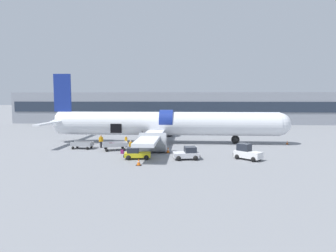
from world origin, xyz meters
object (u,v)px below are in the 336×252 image
(suitcase_on_tarmac_upright, at_px, (122,152))
(baggage_cart_loading, at_px, (115,146))
(airplane, at_px, (163,124))
(ground_crew_loader_a, at_px, (101,141))
(ground_crew_supervisor, at_px, (126,141))
(baggage_tug_mid, at_px, (136,154))
(ground_crew_loader_b, at_px, (148,142))
(ground_crew_driver, at_px, (131,147))
(baggage_tug_lead, at_px, (187,154))
(baggage_tug_rear, at_px, (247,153))
(baggage_cart_queued, at_px, (83,145))

(suitcase_on_tarmac_upright, bearing_deg, baggage_cart_loading, 121.46)
(airplane, bearing_deg, suitcase_on_tarmac_upright, -115.26)
(baggage_cart_loading, bearing_deg, ground_crew_loader_a, 142.65)
(baggage_cart_loading, distance_m, ground_crew_loader_a, 3.17)
(ground_crew_supervisor, bearing_deg, baggage_cart_loading, -109.23)
(baggage_tug_mid, height_order, ground_crew_loader_a, ground_crew_loader_a)
(ground_crew_loader_a, height_order, ground_crew_loader_b, ground_crew_loader_a)
(ground_crew_driver, bearing_deg, ground_crew_supervisor, 107.73)
(baggage_cart_loading, bearing_deg, baggage_tug_lead, -28.52)
(ground_crew_driver, distance_m, suitcase_on_tarmac_upright, 1.34)
(suitcase_on_tarmac_upright, bearing_deg, ground_crew_supervisor, 96.36)
(baggage_tug_rear, xyz_separation_m, ground_crew_loader_a, (-18.91, 6.88, 0.19))
(baggage_tug_rear, distance_m, suitcase_on_tarmac_upright, 15.16)
(airplane, distance_m, ground_crew_supervisor, 6.92)
(baggage_cart_loading, relative_size, ground_crew_supervisor, 2.60)
(airplane, bearing_deg, baggage_cart_queued, -150.56)
(airplane, relative_size, ground_crew_loader_b, 23.79)
(baggage_tug_mid, bearing_deg, ground_crew_loader_b, 86.79)
(ground_crew_loader_b, bearing_deg, baggage_tug_rear, -28.74)
(baggage_tug_mid, xyz_separation_m, ground_crew_supervisor, (-2.88, 8.06, 0.27))
(baggage_tug_mid, distance_m, baggage_cart_loading, 6.64)
(baggage_tug_mid, xyz_separation_m, baggage_cart_queued, (-8.60, 6.37, -0.10))
(ground_crew_loader_a, bearing_deg, airplane, 31.05)
(baggage_tug_mid, distance_m, ground_crew_loader_a, 9.69)
(airplane, height_order, ground_crew_loader_b, airplane)
(baggage_cart_queued, height_order, ground_crew_supervisor, ground_crew_supervisor)
(ground_crew_loader_b, bearing_deg, baggage_tug_lead, -52.07)
(ground_crew_loader_a, bearing_deg, baggage_tug_lead, -30.49)
(airplane, height_order, baggage_cart_queued, airplane)
(baggage_tug_mid, bearing_deg, airplane, 80.39)
(airplane, xyz_separation_m, ground_crew_supervisor, (-4.99, -4.35, -2.05))
(baggage_tug_mid, bearing_deg, baggage_tug_lead, 2.09)
(airplane, relative_size, ground_crew_supervisor, 23.39)
(ground_crew_driver, relative_size, ground_crew_supervisor, 1.08)
(suitcase_on_tarmac_upright, bearing_deg, baggage_tug_lead, -19.08)
(baggage_tug_mid, distance_m, ground_crew_loader_b, 7.18)
(baggage_cart_loading, distance_m, ground_crew_supervisor, 2.79)
(baggage_tug_mid, relative_size, ground_crew_loader_b, 2.00)
(baggage_tug_rear, bearing_deg, suitcase_on_tarmac_upright, 170.28)
(ground_crew_loader_a, relative_size, ground_crew_driver, 1.03)
(airplane, xyz_separation_m, ground_crew_loader_b, (-1.70, -5.24, -2.07))
(ground_crew_supervisor, bearing_deg, ground_crew_driver, -72.27)
(baggage_tug_rear, height_order, ground_crew_loader_a, ground_crew_loader_a)
(baggage_cart_queued, distance_m, ground_crew_driver, 8.26)
(ground_crew_driver, bearing_deg, baggage_tug_rear, -9.39)
(ground_crew_loader_b, bearing_deg, ground_crew_driver, -109.82)
(baggage_cart_queued, xyz_separation_m, ground_crew_driver, (7.41, -3.61, 0.44))
(baggage_tug_mid, height_order, baggage_cart_queued, baggage_tug_mid)
(ground_crew_loader_a, bearing_deg, ground_crew_driver, -41.95)
(baggage_tug_lead, relative_size, ground_crew_driver, 1.82)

